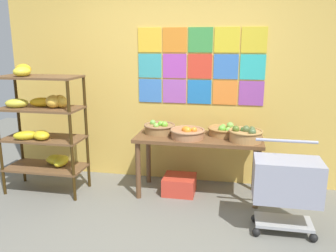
{
  "coord_description": "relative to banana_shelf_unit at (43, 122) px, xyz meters",
  "views": [
    {
      "loc": [
        0.75,
        -2.63,
        1.78
      ],
      "look_at": [
        0.05,
        0.92,
        0.9
      ],
      "focal_mm": 37.0,
      "sensor_mm": 36.0,
      "label": 1
    }
  ],
  "objects": [
    {
      "name": "produce_crate_under_table",
      "position": [
        1.61,
        0.23,
        -0.76
      ],
      "size": [
        0.38,
        0.35,
        0.21
      ],
      "primitive_type": "cube",
      "color": "red",
      "rests_on": "ground"
    },
    {
      "name": "ground",
      "position": [
        1.47,
        -0.99,
        -0.86
      ],
      "size": [
        9.33,
        9.33,
        0.0
      ],
      "primitive_type": "plane",
      "color": "slate"
    },
    {
      "name": "display_table",
      "position": [
        1.83,
        0.24,
        -0.24
      ],
      "size": [
        1.46,
        0.6,
        0.72
      ],
      "color": "brown",
      "rests_on": "ground"
    },
    {
      "name": "fruit_basket_right",
      "position": [
        2.11,
        0.36,
        -0.09
      ],
      "size": [
        0.38,
        0.38,
        0.14
      ],
      "color": "#A3723D",
      "rests_on": "display_table"
    },
    {
      "name": "shopping_cart",
      "position": [
        2.73,
        -0.45,
        -0.36
      ],
      "size": [
        0.61,
        0.41,
        0.87
      ],
      "rotation": [
        0.0,
        0.0,
        -0.2
      ],
      "color": "black",
      "rests_on": "ground"
    },
    {
      "name": "fruit_basket_back_right",
      "position": [
        1.35,
        0.3,
        -0.08
      ],
      "size": [
        0.37,
        0.37,
        0.15
      ],
      "color": "olive",
      "rests_on": "display_table"
    },
    {
      "name": "banana_shelf_unit",
      "position": [
        0.0,
        0.0,
        0.0
      ],
      "size": [
        0.94,
        0.52,
        1.54
      ],
      "color": "#35240B",
      "rests_on": "ground"
    },
    {
      "name": "fruit_basket_left",
      "position": [
        2.35,
        0.13,
        -0.07
      ],
      "size": [
        0.37,
        0.37,
        0.18
      ],
      "color": "#B27F48",
      "rests_on": "display_table"
    },
    {
      "name": "fruit_basket_back_left",
      "position": [
        1.71,
        0.13,
        -0.08
      ],
      "size": [
        0.39,
        0.39,
        0.15
      ],
      "color": "#A86F47",
      "rests_on": "display_table"
    },
    {
      "name": "back_wall_with_art",
      "position": [
        1.48,
        0.7,
        0.46
      ],
      "size": [
        4.47,
        0.07,
        2.64
      ],
      "color": "#DFB44F",
      "rests_on": "ground"
    }
  ]
}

